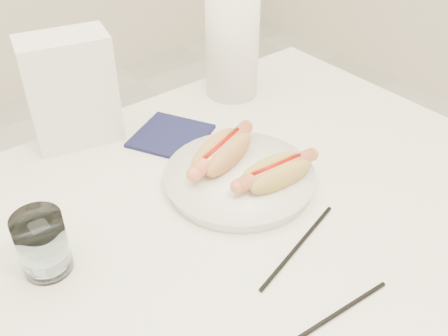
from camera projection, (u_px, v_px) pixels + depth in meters
table at (200, 256)px, 0.83m from camera, size 1.20×0.80×0.75m
plate at (239, 179)px, 0.88m from camera, size 0.30×0.30×0.02m
hotdog_left at (222, 152)px, 0.89m from camera, size 0.17×0.11×0.05m
hotdog_right at (276, 173)px, 0.85m from camera, size 0.16×0.07×0.04m
water_glass at (42, 244)px, 0.71m from camera, size 0.07×0.07×0.10m
chopstick_near at (331, 318)px, 0.66m from camera, size 0.20×0.02×0.01m
chopstick_far at (298, 246)px, 0.76m from camera, size 0.20×0.06×0.01m
napkin_box at (71, 90)px, 0.94m from camera, size 0.17×0.12×0.21m
navy_napkin at (171, 136)px, 1.00m from camera, size 0.18×0.18×0.01m
paper_towel_roll at (232, 39)px, 1.07m from camera, size 0.14×0.14×0.25m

